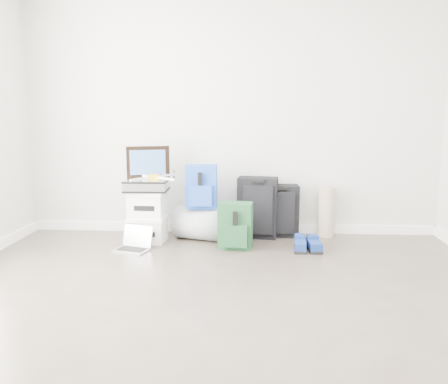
# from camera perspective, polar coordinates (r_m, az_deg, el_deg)

# --- Properties ---
(ground) EXTENTS (5.00, 5.00, 0.00)m
(ground) POSITION_cam_1_polar(r_m,az_deg,el_deg) (3.02, -1.12, -16.83)
(ground) COLOR #3C312B
(ground) RESTS_ON ground
(room_envelope) EXTENTS (4.52, 5.02, 2.71)m
(room_envelope) POSITION_cam_1_polar(r_m,az_deg,el_deg) (2.74, -1.21, 17.57)
(room_envelope) COLOR beige
(room_envelope) RESTS_ON ground
(boxes_stack) EXTENTS (0.39, 0.33, 0.53)m
(boxes_stack) POSITION_cam_1_polar(r_m,az_deg,el_deg) (4.98, -9.19, -2.92)
(boxes_stack) COLOR white
(boxes_stack) RESTS_ON ground
(briefcase) EXTENTS (0.43, 0.32, 0.12)m
(briefcase) POSITION_cam_1_polar(r_m,az_deg,el_deg) (4.92, -9.30, 0.80)
(briefcase) COLOR #B2B2B7
(briefcase) RESTS_ON boxes_stack
(painting) EXTENTS (0.43, 0.15, 0.33)m
(painting) POSITION_cam_1_polar(r_m,az_deg,el_deg) (4.98, -9.13, 3.57)
(painting) COLOR black
(painting) RESTS_ON briefcase
(drone) EXTENTS (0.50, 0.50, 0.05)m
(drone) POSITION_cam_1_polar(r_m,az_deg,el_deg) (4.87, -8.45, 1.79)
(drone) COLOR gold
(drone) RESTS_ON briefcase
(duffel_bag) EXTENTS (0.64, 0.51, 0.35)m
(duffel_bag) POSITION_cam_1_polar(r_m,az_deg,el_deg) (5.02, -2.67, -3.80)
(duffel_bag) COLOR #979A9F
(duffel_bag) RESTS_ON ground
(blue_backpack) EXTENTS (0.33, 0.24, 0.45)m
(blue_backpack) POSITION_cam_1_polar(r_m,az_deg,el_deg) (4.91, -2.75, 0.54)
(blue_backpack) COLOR #17429B
(blue_backpack) RESTS_ON duffel_bag
(large_suitcase) EXTENTS (0.44, 0.31, 0.65)m
(large_suitcase) POSITION_cam_1_polar(r_m,az_deg,el_deg) (5.09, 4.06, -1.88)
(large_suitcase) COLOR black
(large_suitcase) RESTS_ON ground
(green_backpack) EXTENTS (0.35, 0.27, 0.46)m
(green_backpack) POSITION_cam_1_polar(r_m,az_deg,el_deg) (4.68, 1.38, -4.18)
(green_backpack) COLOR #14391D
(green_backpack) RESTS_ON ground
(carry_on) EXTENTS (0.37, 0.25, 0.56)m
(carry_on) POSITION_cam_1_polar(r_m,az_deg,el_deg) (5.16, 6.93, -2.27)
(carry_on) COLOR black
(carry_on) RESTS_ON ground
(shoes) EXTENTS (0.27, 0.31, 0.10)m
(shoes) POSITION_cam_1_polar(r_m,az_deg,el_deg) (4.73, 9.97, -6.35)
(shoes) COLOR black
(shoes) RESTS_ON ground
(rolled_rug) EXTENTS (0.18, 0.18, 0.54)m
(rolled_rug) POSITION_cam_1_polar(r_m,az_deg,el_deg) (5.25, 12.18, -2.33)
(rolled_rug) COLOR tan
(rolled_rug) RESTS_ON ground
(laptop) EXTENTS (0.38, 0.32, 0.23)m
(laptop) POSITION_cam_1_polar(r_m,az_deg,el_deg) (4.76, -10.73, -6.18)
(laptop) COLOR #B9B9BD
(laptop) RESTS_ON ground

